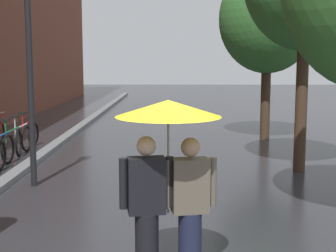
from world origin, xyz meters
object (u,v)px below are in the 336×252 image
parked_bicycle_8 (16,133)px  couple_under_umbrella (168,161)px  street_lamp_post (30,60)px  street_tree_2 (268,19)px  parked_bicycle_7 (8,137)px

parked_bicycle_8 → couple_under_umbrella: 9.70m
parked_bicycle_8 → street_lamp_post: (1.75, -4.39, 2.06)m
street_tree_2 → street_lamp_post: 8.09m
couple_under_umbrella → street_lamp_post: 5.08m
parked_bicycle_7 → couple_under_umbrella: couple_under_umbrella is taller
parked_bicycle_7 → street_lamp_post: size_ratio=0.27×
street_tree_2 → couple_under_umbrella: (-2.81, -10.00, -2.23)m
parked_bicycle_7 → parked_bicycle_8: (-0.05, 0.82, 0.00)m
street_tree_2 → parked_bicycle_7: size_ratio=4.60×
street_tree_2 → street_lamp_post: bearing=-133.4°
street_tree_2 → parked_bicycle_8: 8.06m
couple_under_umbrella → street_lamp_post: bearing=122.8°
parked_bicycle_8 → street_lamp_post: bearing=-68.3°
parked_bicycle_7 → street_lamp_post: (1.70, -3.57, 2.06)m
parked_bicycle_7 → street_lamp_post: 4.46m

